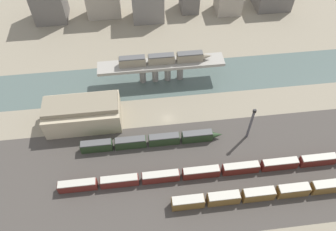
# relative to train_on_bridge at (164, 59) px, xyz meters

# --- Properties ---
(ground_plane) EXTENTS (400.00, 400.00, 0.00)m
(ground_plane) POSITION_rel_train_on_bridge_xyz_m (-1.30, -20.76, -11.04)
(ground_plane) COLOR gray
(railbed_yard) EXTENTS (280.00, 42.00, 0.01)m
(railbed_yard) POSITION_rel_train_on_bridge_xyz_m (-1.30, -44.76, -11.04)
(railbed_yard) COLOR #423D38
(railbed_yard) RESTS_ON ground
(river_water) EXTENTS (320.00, 20.23, 0.01)m
(river_water) POSITION_rel_train_on_bridge_xyz_m (-1.30, 0.00, -11.04)
(river_water) COLOR #4C5B56
(river_water) RESTS_ON ground
(bridge) EXTENTS (49.74, 7.11, 9.15)m
(bridge) POSITION_rel_train_on_bridge_xyz_m (-1.30, 0.00, -3.91)
(bridge) COLOR gray
(bridge) RESTS_ON ground
(train_on_bridge) EXTENTS (36.21, 2.90, 3.87)m
(train_on_bridge) POSITION_rel_train_on_bridge_xyz_m (0.00, 0.00, 0.00)
(train_on_bridge) COLOR gray
(train_on_bridge) RESTS_ON bridge
(train_yard_near) EXTENTS (57.19, 3.03, 4.16)m
(train_yard_near) POSITION_rel_train_on_bridge_xyz_m (23.80, -55.43, -9.00)
(train_yard_near) COLOR brown
(train_yard_near) RESTS_ON ground
(train_yard_mid) EXTENTS (107.71, 2.65, 3.75)m
(train_yard_mid) POSITION_rel_train_on_bridge_xyz_m (14.48, -45.74, -9.20)
(train_yard_mid) COLOR #5B1E19
(train_yard_mid) RESTS_ON ground
(train_yard_far) EXTENTS (49.26, 2.72, 4.10)m
(train_yard_far) POSITION_rel_train_on_bridge_xyz_m (-8.44, -31.54, -9.03)
(train_yard_far) COLOR #23381E
(train_yard_far) RESTS_ON ground
(warehouse_building) EXTENTS (26.61, 13.36, 10.50)m
(warehouse_building) POSITION_rel_train_on_bridge_xyz_m (-31.55, -18.77, -6.05)
(warehouse_building) COLOR tan
(warehouse_building) RESTS_ON ground
(signal_tower) EXTENTS (1.00, 0.87, 14.52)m
(signal_tower) POSITION_rel_train_on_bridge_xyz_m (25.78, -32.24, -3.82)
(signal_tower) COLOR #4C4C51
(signal_tower) RESTS_ON ground
(city_block_center) EXTENTS (14.95, 11.51, 19.16)m
(city_block_center) POSITION_rel_train_on_bridge_xyz_m (-3.15, 44.18, -1.46)
(city_block_center) COLOR slate
(city_block_center) RESTS_ON ground
(city_block_far_right) EXTENTS (11.98, 11.33, 12.21)m
(city_block_far_right) POSITION_rel_train_on_bridge_xyz_m (37.04, 45.83, -4.94)
(city_block_far_right) COLOR gray
(city_block_far_right) RESTS_ON ground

